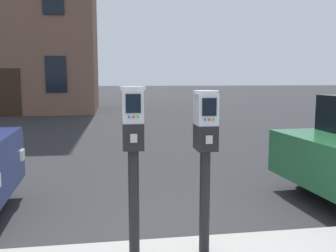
# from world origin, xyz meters

# --- Properties ---
(parking_meter_near_kerb) EXTENTS (0.22, 0.25, 1.46)m
(parking_meter_near_kerb) POSITION_xyz_m (-0.23, -0.12, 1.15)
(parking_meter_near_kerb) COLOR black
(parking_meter_near_kerb) RESTS_ON sidewalk_slab
(parking_meter_twin_adjacent) EXTENTS (0.22, 0.25, 1.42)m
(parking_meter_twin_adjacent) POSITION_xyz_m (0.39, -0.12, 1.12)
(parking_meter_twin_adjacent) COLOR black
(parking_meter_twin_adjacent) RESTS_ON sidewalk_slab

